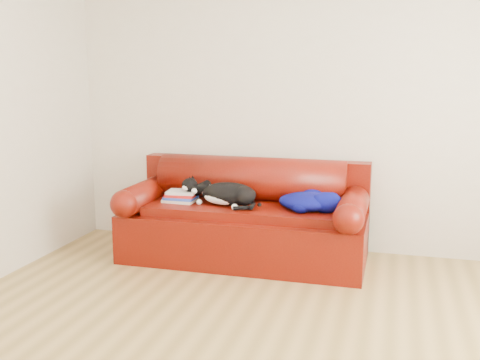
# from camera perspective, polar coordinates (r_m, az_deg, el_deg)

# --- Properties ---
(ground) EXTENTS (4.50, 4.50, 0.00)m
(ground) POSITION_cam_1_polar(r_m,az_deg,el_deg) (3.58, 1.74, -16.13)
(ground) COLOR olive
(ground) RESTS_ON ground
(room_shell) EXTENTS (4.52, 4.02, 2.61)m
(room_shell) POSITION_cam_1_polar(r_m,az_deg,el_deg) (3.18, 4.19, 11.60)
(room_shell) COLOR beige
(room_shell) RESTS_ON ground
(sofa_base) EXTENTS (2.10, 0.90, 0.50)m
(sofa_base) POSITION_cam_1_polar(r_m,az_deg,el_deg) (4.96, 0.45, -5.42)
(sofa_base) COLOR #410302
(sofa_base) RESTS_ON ground
(sofa_back) EXTENTS (2.10, 1.01, 0.88)m
(sofa_back) POSITION_cam_1_polar(r_m,az_deg,el_deg) (5.11, 1.17, -1.41)
(sofa_back) COLOR #410302
(sofa_back) RESTS_ON ground
(book_stack) EXTENTS (0.28, 0.22, 0.10)m
(book_stack) POSITION_cam_1_polar(r_m,az_deg,el_deg) (5.00, -6.00, -1.65)
(book_stack) COLOR beige
(book_stack) RESTS_ON sofa_base
(cat) EXTENTS (0.66, 0.40, 0.25)m
(cat) POSITION_cam_1_polar(r_m,az_deg,el_deg) (4.83, -1.26, -1.47)
(cat) COLOR black
(cat) RESTS_ON sofa_base
(blanket) EXTENTS (0.58, 0.46, 0.17)m
(blanket) POSITION_cam_1_polar(r_m,az_deg,el_deg) (4.73, 7.05, -2.08)
(blanket) COLOR #040246
(blanket) RESTS_ON sofa_base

